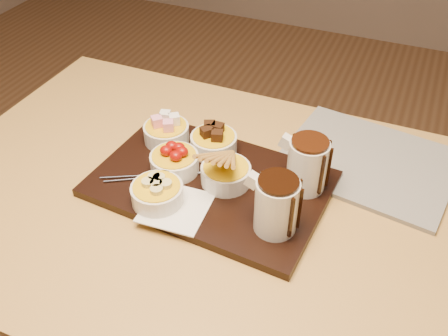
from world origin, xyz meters
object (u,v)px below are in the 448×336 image
at_px(dining_table, 216,232).
at_px(pitcher_dark_chocolate, 276,206).
at_px(serving_board, 210,184).
at_px(newspaper, 368,162).
at_px(pitcher_milk_chocolate, 307,166).
at_px(bowl_strawberries, 175,163).

xyz_separation_m(dining_table, pitcher_dark_chocolate, (0.14, -0.04, 0.17)).
xyz_separation_m(serving_board, newspaper, (0.28, 0.20, -0.00)).
distance_m(serving_board, pitcher_milk_chocolate, 0.20).
relative_size(bowl_strawberries, pitcher_dark_chocolate, 0.94).
height_order(dining_table, serving_board, serving_board).
bearing_deg(bowl_strawberries, dining_table, -15.35).
xyz_separation_m(dining_table, serving_board, (-0.02, 0.03, 0.11)).
distance_m(bowl_strawberries, pitcher_milk_chocolate, 0.27).
relative_size(dining_table, newspaper, 3.41).
bearing_deg(newspaper, pitcher_milk_chocolate, -116.38).
bearing_deg(pitcher_dark_chocolate, newspaper, 70.42).
relative_size(serving_board, newspaper, 1.31).
bearing_deg(pitcher_milk_chocolate, pitcher_dark_chocolate, -94.40).
distance_m(dining_table, pitcher_milk_chocolate, 0.25).
xyz_separation_m(dining_table, newspaper, (0.26, 0.23, 0.10)).
xyz_separation_m(pitcher_dark_chocolate, newspaper, (0.12, 0.27, -0.07)).
relative_size(serving_board, pitcher_dark_chocolate, 4.32).
bearing_deg(pitcher_milk_chocolate, dining_table, -147.65).
height_order(pitcher_dark_chocolate, pitcher_milk_chocolate, same).
xyz_separation_m(dining_table, bowl_strawberries, (-0.10, 0.03, 0.14)).
distance_m(dining_table, bowl_strawberries, 0.17).
distance_m(bowl_strawberries, pitcher_dark_chocolate, 0.25).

